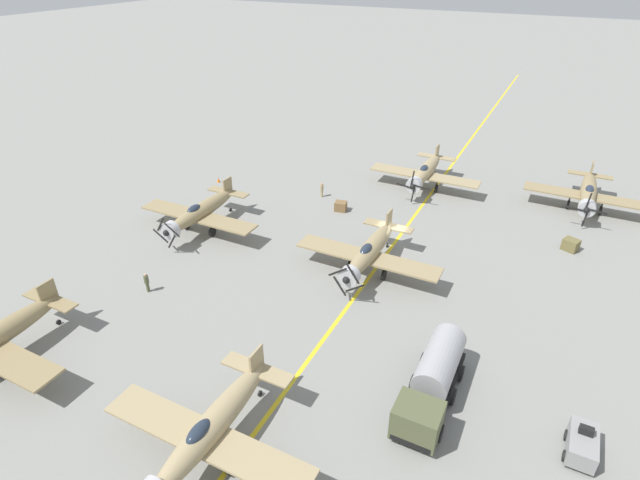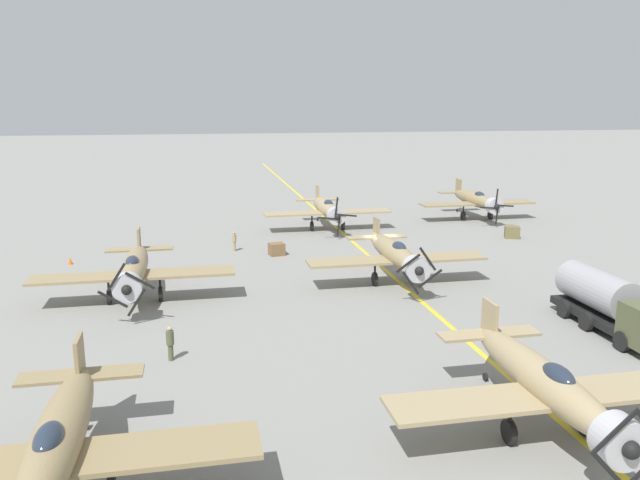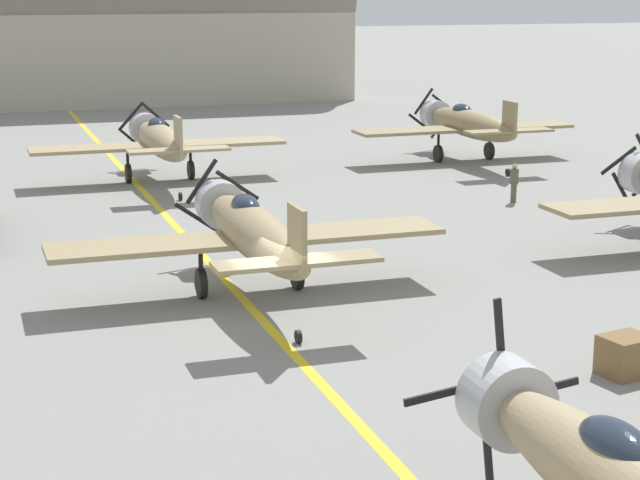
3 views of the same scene
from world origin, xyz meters
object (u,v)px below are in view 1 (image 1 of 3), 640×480
object	(u,v)px
airplane_far_center	(209,429)
airplane_near_center	(425,172)
tow_tractor	(582,444)
supply_crate_by_tanker	(341,206)
ground_crew_walking	(147,282)
airplane_mid_center	(369,252)
airplane_near_left	(588,192)
ground_crew_inspecting	(322,189)
traffic_cone	(218,180)
airplane_mid_right	(200,212)
supply_crate_mid_lane	(571,245)
fuel_tanker	(433,382)

from	to	relation	value
airplane_far_center	airplane_near_center	bearing A→B (deg)	-85.52
tow_tractor	supply_crate_by_tanker	size ratio (longest dim) A/B	2.23
tow_tractor	ground_crew_walking	bearing A→B (deg)	-1.40
airplane_near_center	airplane_mid_center	size ratio (longest dim) A/B	1.00
airplane_near_left	ground_crew_inspecting	size ratio (longest dim) A/B	7.41
airplane_mid_center	traffic_cone	size ratio (longest dim) A/B	21.82
airplane_far_center	tow_tractor	bearing A→B (deg)	-148.46
airplane_mid_right	supply_crate_mid_lane	distance (m)	33.66
airplane_near_center	airplane_far_center	bearing A→B (deg)	97.58
airplane_far_center	supply_crate_by_tanker	world-z (taller)	airplane_far_center
ground_crew_inspecting	traffic_cone	world-z (taller)	ground_crew_inspecting
airplane_far_center	supply_crate_by_tanker	xyz separation A→B (m)	(5.94, -29.03, -1.53)
airplane_near_left	airplane_mid_right	bearing A→B (deg)	31.45
fuel_tanker	airplane_near_left	bearing A→B (deg)	-102.60
airplane_near_left	supply_crate_by_tanker	xyz separation A→B (m)	(22.21, 11.31, -1.53)
ground_crew_inspecting	supply_crate_by_tanker	world-z (taller)	ground_crew_inspecting
ground_crew_walking	supply_crate_by_tanker	world-z (taller)	ground_crew_walking
airplane_mid_right	ground_crew_walking	world-z (taller)	airplane_mid_right
supply_crate_mid_lane	ground_crew_walking	bearing A→B (deg)	36.71
supply_crate_by_tanker	tow_tractor	bearing A→B (deg)	138.95
ground_crew_walking	ground_crew_inspecting	world-z (taller)	ground_crew_walking
supply_crate_mid_lane	traffic_cone	size ratio (longest dim) A/B	2.30
fuel_tanker	ground_crew_inspecting	distance (m)	28.90
airplane_near_left	traffic_cone	bearing A→B (deg)	14.56
supply_crate_by_tanker	airplane_near_left	bearing A→B (deg)	-153.01
airplane_mid_right	tow_tractor	bearing A→B (deg)	149.86
supply_crate_by_tanker	airplane_mid_right	bearing A→B (deg)	44.51
supply_crate_by_tanker	ground_crew_walking	bearing A→B (deg)	68.73
fuel_tanker	traffic_cone	bearing A→B (deg)	-33.68
airplane_near_center	supply_crate_by_tanker	distance (m)	11.04
airplane_near_center	supply_crate_mid_lane	bearing A→B (deg)	163.40
airplane_mid_right	ground_crew_inspecting	world-z (taller)	airplane_mid_right
airplane_near_left	traffic_cone	distance (m)	39.38
airplane_near_left	airplane_mid_center	world-z (taller)	airplane_near_left
ground_crew_inspecting	supply_crate_by_tanker	distance (m)	3.83
supply_crate_by_tanker	supply_crate_mid_lane	size ratio (longest dim) A/B	0.92
airplane_far_center	airplane_mid_right	bearing A→B (deg)	-45.80
airplane_mid_right	airplane_near_left	xyz separation A→B (m)	(-32.18, -21.11, -0.00)
airplane_mid_center	airplane_near_center	bearing A→B (deg)	-91.85
airplane_mid_right	fuel_tanker	bearing A→B (deg)	144.74
ground_crew_inspecting	traffic_cone	distance (m)	12.50
airplane_mid_right	supply_crate_mid_lane	xyz separation A→B (m)	(-31.43, -11.98, -1.49)
airplane_far_center	fuel_tanker	size ratio (longest dim) A/B	1.50
airplane_far_center	supply_crate_mid_lane	size ratio (longest dim) A/B	9.50
airplane_mid_right	airplane_near_center	bearing A→B (deg)	-142.86
airplane_near_center	supply_crate_mid_lane	size ratio (longest dim) A/B	9.50
airplane_near_left	airplane_far_center	bearing A→B (deg)	66.22
supply_crate_mid_lane	tow_tractor	bearing A→B (deg)	94.54
airplane_far_center	fuel_tanker	world-z (taller)	airplane_far_center
airplane_mid_right	fuel_tanker	size ratio (longest dim) A/B	1.50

